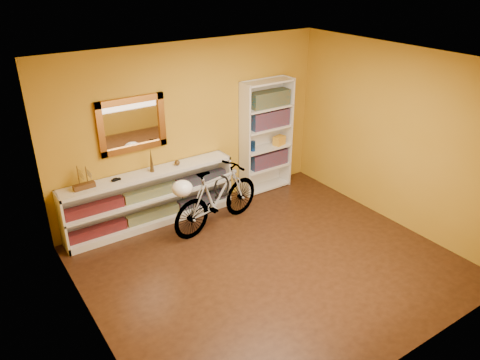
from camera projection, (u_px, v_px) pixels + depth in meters
floor at (270, 264)px, 6.09m from camera, size 4.50×4.00×0.01m
ceiling at (276, 64)px, 4.96m from camera, size 4.50×4.00×0.01m
back_wall at (192, 128)px, 7.03m from camera, size 4.50×0.01×2.60m
left_wall at (84, 231)px, 4.39m from camera, size 0.01×4.00×2.60m
right_wall at (397, 138)px, 6.66m from camera, size 0.01×4.00×2.60m
gilt_mirror at (132, 125)px, 6.41m from camera, size 0.98×0.06×0.78m
wall_socket at (242, 177)px, 7.92m from camera, size 0.09×0.02×0.09m
console_unit at (151, 199)px, 6.84m from camera, size 2.60×0.35×0.85m
cd_row_lower at (153, 214)px, 6.94m from camera, size 2.50×0.13×0.14m
cd_row_upper at (151, 193)px, 6.78m from camera, size 2.50×0.13×0.14m
model_ship at (83, 177)px, 6.12m from camera, size 0.29×0.12×0.34m
toy_car at (116, 181)px, 6.42m from camera, size 0.00×0.00×0.00m
bronze_ornament at (151, 160)px, 6.61m from camera, size 0.06×0.06×0.36m
decorative_orb at (177, 163)px, 6.87m from camera, size 0.08×0.08×0.08m
bookcase at (266, 137)px, 7.71m from camera, size 0.90×0.30×1.90m
book_row_a at (268, 158)px, 7.91m from camera, size 0.70×0.22×0.26m
book_row_b at (269, 119)px, 7.60m from camera, size 0.70×0.22×0.28m
book_row_c at (270, 99)px, 7.46m from camera, size 0.70×0.22×0.25m
travel_mug at (253, 146)px, 7.59m from camera, size 0.08×0.08×0.17m
red_tin at (256, 102)px, 7.36m from camera, size 0.18×0.18×0.20m
yellow_bag at (279, 140)px, 7.85m from camera, size 0.22×0.18×0.15m
bicycle at (217, 197)px, 6.77m from camera, size 0.72×1.68×0.96m
helmet at (182, 188)px, 6.22m from camera, size 0.29×0.27×0.22m
u_lock at (222, 186)px, 6.77m from camera, size 0.25×0.03×0.25m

